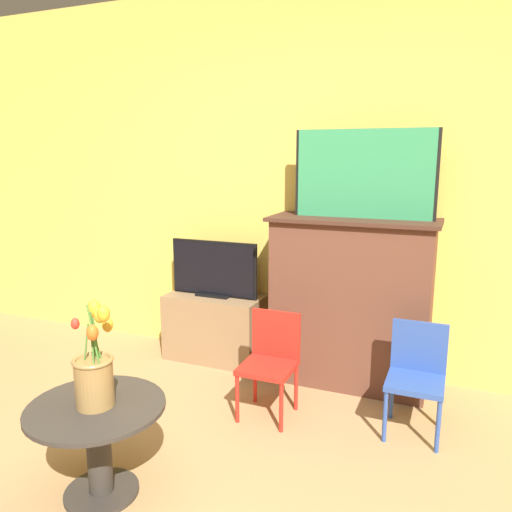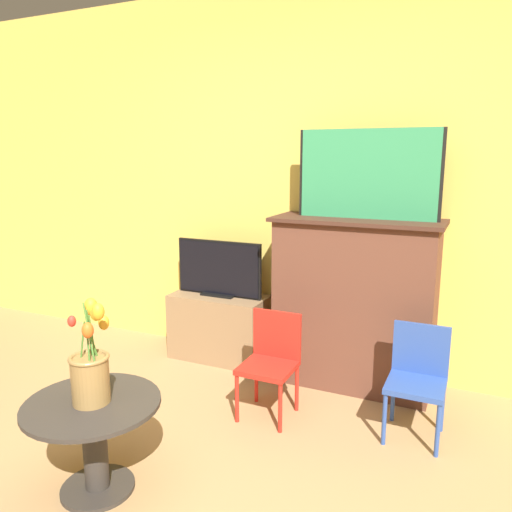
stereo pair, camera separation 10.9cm
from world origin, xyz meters
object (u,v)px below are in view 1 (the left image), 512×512
(chair_red, at_px, (271,357))
(tv_monitor, at_px, (214,270))
(painting, at_px, (364,174))
(chair_blue, at_px, (417,372))
(vase_tulips, at_px, (95,372))

(chair_red, bearing_deg, tv_monitor, 138.41)
(painting, bearing_deg, tv_monitor, 179.68)
(painting, bearing_deg, chair_blue, -48.30)
(chair_blue, bearing_deg, tv_monitor, 162.18)
(chair_red, distance_m, vase_tulips, 1.13)
(painting, relative_size, chair_red, 1.47)
(chair_red, bearing_deg, vase_tulips, -114.28)
(tv_monitor, bearing_deg, painting, -0.32)
(tv_monitor, distance_m, vase_tulips, 1.63)
(tv_monitor, height_order, chair_blue, tv_monitor)
(tv_monitor, relative_size, chair_red, 1.11)
(painting, distance_m, chair_red, 1.29)
(tv_monitor, height_order, chair_red, tv_monitor)
(vase_tulips, bearing_deg, chair_red, 65.72)
(chair_blue, bearing_deg, vase_tulips, -138.62)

